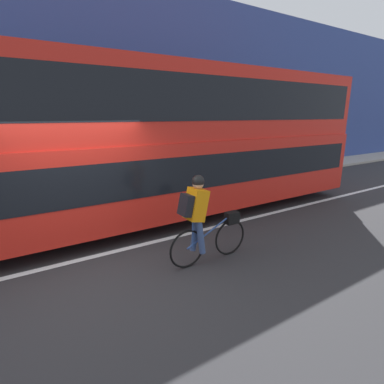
% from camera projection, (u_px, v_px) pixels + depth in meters
% --- Properties ---
extents(ground_plane, '(80.00, 80.00, 0.00)m').
position_uv_depth(ground_plane, '(88.00, 265.00, 5.35)').
color(ground_plane, '#2D2D30').
extents(road_center_line, '(50.00, 0.14, 0.01)m').
position_uv_depth(road_center_line, '(85.00, 259.00, 5.56)').
color(road_center_line, silver).
rests_on(road_center_line, ground_plane).
extents(sidewalk_curb, '(60.00, 1.79, 0.11)m').
position_uv_depth(sidewalk_curb, '(50.00, 202.00, 8.96)').
color(sidewalk_curb, '#A8A399').
rests_on(sidewalk_curb, ground_plane).
extents(building_facade, '(60.00, 0.30, 6.98)m').
position_uv_depth(building_facade, '(32.00, 84.00, 8.95)').
color(building_facade, '#33478C').
rests_on(building_facade, ground_plane).
extents(bus, '(10.41, 2.45, 3.70)m').
position_uv_depth(bus, '(184.00, 137.00, 7.62)').
color(bus, black).
rests_on(bus, ground_plane).
extents(cyclist_on_bike, '(1.65, 0.32, 1.63)m').
position_uv_depth(cyclist_on_bike, '(202.00, 217.00, 5.20)').
color(cyclist_on_bike, black).
rests_on(cyclist_on_bike, ground_plane).
extents(trash_bin, '(0.49, 0.49, 0.83)m').
position_uv_depth(trash_bin, '(131.00, 178.00, 10.09)').
color(trash_bin, '#515156').
rests_on(trash_bin, sidewalk_curb).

